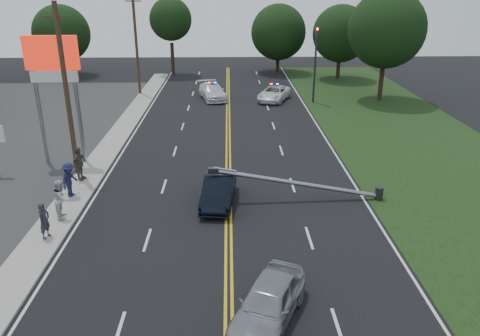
{
  "coord_description": "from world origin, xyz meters",
  "views": [
    {
      "loc": [
        0.06,
        -14.63,
        10.9
      ],
      "look_at": [
        0.63,
        8.48,
        1.7
      ],
      "focal_mm": 35.0,
      "sensor_mm": 36.0,
      "label": 1
    }
  ],
  "objects_px": {
    "crashed_sedan": "(219,190)",
    "emergency_b": "(212,91)",
    "traffic_signal": "(315,59)",
    "pylon_sign": "(53,70)",
    "bystander_b": "(61,199)",
    "fallen_streetlight": "(307,184)",
    "utility_pole_mid": "(67,92)",
    "utility_pole_far": "(136,44)",
    "bystander_a": "(44,221)",
    "bystander_d": "(79,164)",
    "waiting_sedan": "(268,302)",
    "emergency_a": "(274,93)",
    "bystander_c": "(70,180)"
  },
  "relations": [
    {
      "from": "utility_pole_mid",
      "to": "pylon_sign",
      "type": "bearing_deg",
      "value": 123.02
    },
    {
      "from": "emergency_b",
      "to": "crashed_sedan",
      "type": "bearing_deg",
      "value": -101.98
    },
    {
      "from": "crashed_sedan",
      "to": "emergency_a",
      "type": "bearing_deg",
      "value": 83.11
    },
    {
      "from": "bystander_b",
      "to": "bystander_d",
      "type": "bearing_deg",
      "value": -1.35
    },
    {
      "from": "pylon_sign",
      "to": "traffic_signal",
      "type": "xyz_separation_m",
      "value": [
        18.8,
        16.0,
        -1.79
      ]
    },
    {
      "from": "bystander_b",
      "to": "crashed_sedan",
      "type": "bearing_deg",
      "value": -85.77
    },
    {
      "from": "fallen_streetlight",
      "to": "crashed_sedan",
      "type": "xyz_separation_m",
      "value": [
        -4.69,
        -0.24,
        -0.19
      ]
    },
    {
      "from": "emergency_b",
      "to": "bystander_b",
      "type": "bearing_deg",
      "value": -119.0
    },
    {
      "from": "pylon_sign",
      "to": "crashed_sedan",
      "type": "height_order",
      "value": "pylon_sign"
    },
    {
      "from": "fallen_streetlight",
      "to": "pylon_sign",
      "type": "bearing_deg",
      "value": 157.78
    },
    {
      "from": "bystander_d",
      "to": "utility_pole_far",
      "type": "bearing_deg",
      "value": 19.7
    },
    {
      "from": "utility_pole_mid",
      "to": "waiting_sedan",
      "type": "height_order",
      "value": "utility_pole_mid"
    },
    {
      "from": "emergency_b",
      "to": "bystander_c",
      "type": "distance_m",
      "value": 24.0
    },
    {
      "from": "utility_pole_far",
      "to": "bystander_a",
      "type": "distance_m",
      "value": 30.14
    },
    {
      "from": "utility_pole_far",
      "to": "waiting_sedan",
      "type": "bearing_deg",
      "value": -73.46
    },
    {
      "from": "bystander_a",
      "to": "waiting_sedan",
      "type": "bearing_deg",
      "value": -104.13
    },
    {
      "from": "traffic_signal",
      "to": "pylon_sign",
      "type": "bearing_deg",
      "value": -139.61
    },
    {
      "from": "emergency_b",
      "to": "utility_pole_far",
      "type": "bearing_deg",
      "value": 147.93
    },
    {
      "from": "crashed_sedan",
      "to": "emergency_b",
      "type": "bearing_deg",
      "value": 98.01
    },
    {
      "from": "traffic_signal",
      "to": "fallen_streetlight",
      "type": "relative_size",
      "value": 0.75
    },
    {
      "from": "utility_pole_mid",
      "to": "bystander_d",
      "type": "bearing_deg",
      "value": -64.07
    },
    {
      "from": "utility_pole_mid",
      "to": "fallen_streetlight",
      "type": "bearing_deg",
      "value": -16.64
    },
    {
      "from": "traffic_signal",
      "to": "fallen_streetlight",
      "type": "distance_m",
      "value": 22.62
    },
    {
      "from": "traffic_signal",
      "to": "bystander_a",
      "type": "relative_size",
      "value": 4.14
    },
    {
      "from": "bystander_a",
      "to": "bystander_d",
      "type": "bearing_deg",
      "value": 19.93
    },
    {
      "from": "traffic_signal",
      "to": "bystander_b",
      "type": "xyz_separation_m",
      "value": [
        -16.43,
        -23.84,
        -3.11
      ]
    },
    {
      "from": "pylon_sign",
      "to": "bystander_d",
      "type": "relative_size",
      "value": 4.05
    },
    {
      "from": "crashed_sedan",
      "to": "waiting_sedan",
      "type": "bearing_deg",
      "value": -73.19
    },
    {
      "from": "utility_pole_far",
      "to": "emergency_b",
      "type": "xyz_separation_m",
      "value": [
        7.64,
        -2.42,
        -4.32
      ]
    },
    {
      "from": "pylon_sign",
      "to": "fallen_streetlight",
      "type": "relative_size",
      "value": 0.85
    },
    {
      "from": "traffic_signal",
      "to": "fallen_streetlight",
      "type": "bearing_deg",
      "value": -100.59
    },
    {
      "from": "fallen_streetlight",
      "to": "bystander_b",
      "type": "xyz_separation_m",
      "value": [
        -12.31,
        -1.84,
        0.18
      ]
    },
    {
      "from": "emergency_b",
      "to": "bystander_d",
      "type": "height_order",
      "value": "bystander_d"
    },
    {
      "from": "pylon_sign",
      "to": "emergency_b",
      "type": "height_order",
      "value": "pylon_sign"
    },
    {
      "from": "fallen_streetlight",
      "to": "bystander_b",
      "type": "height_order",
      "value": "bystander_b"
    },
    {
      "from": "traffic_signal",
      "to": "emergency_b",
      "type": "relative_size",
      "value": 1.34
    },
    {
      "from": "utility_pole_far",
      "to": "waiting_sedan",
      "type": "distance_m",
      "value": 37.33
    },
    {
      "from": "crashed_sedan",
      "to": "bystander_d",
      "type": "height_order",
      "value": "bystander_d"
    },
    {
      "from": "pylon_sign",
      "to": "bystander_b",
      "type": "height_order",
      "value": "pylon_sign"
    },
    {
      "from": "utility_pole_far",
      "to": "bystander_d",
      "type": "height_order",
      "value": "utility_pole_far"
    },
    {
      "from": "bystander_b",
      "to": "bystander_d",
      "type": "height_order",
      "value": "bystander_d"
    },
    {
      "from": "bystander_b",
      "to": "bystander_c",
      "type": "relative_size",
      "value": 1.04
    },
    {
      "from": "pylon_sign",
      "to": "bystander_b",
      "type": "distance_m",
      "value": 9.55
    },
    {
      "from": "fallen_streetlight",
      "to": "bystander_a",
      "type": "relative_size",
      "value": 5.49
    },
    {
      "from": "fallen_streetlight",
      "to": "utility_pole_far",
      "type": "relative_size",
      "value": 0.94
    },
    {
      "from": "pylon_sign",
      "to": "utility_pole_mid",
      "type": "height_order",
      "value": "utility_pole_mid"
    },
    {
      "from": "waiting_sedan",
      "to": "bystander_a",
      "type": "bearing_deg",
      "value": 173.57
    },
    {
      "from": "utility_pole_mid",
      "to": "utility_pole_far",
      "type": "height_order",
      "value": "same"
    },
    {
      "from": "utility_pole_mid",
      "to": "bystander_a",
      "type": "distance_m",
      "value": 8.91
    },
    {
      "from": "fallen_streetlight",
      "to": "bystander_a",
      "type": "height_order",
      "value": "fallen_streetlight"
    }
  ]
}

